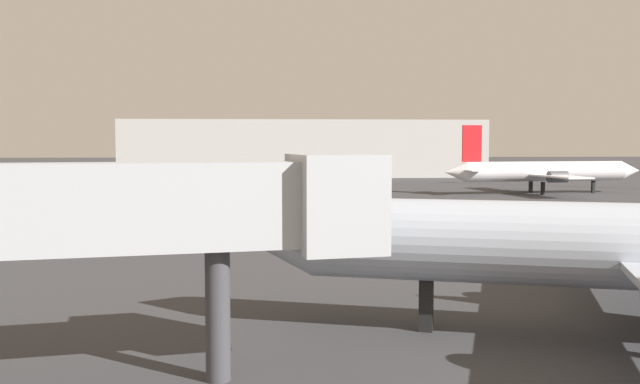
# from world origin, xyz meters

# --- Properties ---
(airplane_distant) EXTENTS (27.41, 21.24, 8.75)m
(airplane_distant) POSITION_xyz_m (36.20, 81.18, 2.87)
(airplane_distant) COLOR white
(airplane_distant) RESTS_ON ground_plane
(jet_bridge) EXTENTS (18.48, 5.41, 6.35)m
(jet_bridge) POSITION_xyz_m (-4.71, 9.81, 4.82)
(jet_bridge) COLOR #B2B7BC
(jet_bridge) RESTS_ON ground_plane
(terminal_building) EXTENTS (67.89, 22.38, 10.73)m
(terminal_building) POSITION_xyz_m (8.26, 133.51, 5.36)
(terminal_building) COLOR #B7B7B2
(terminal_building) RESTS_ON ground_plane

